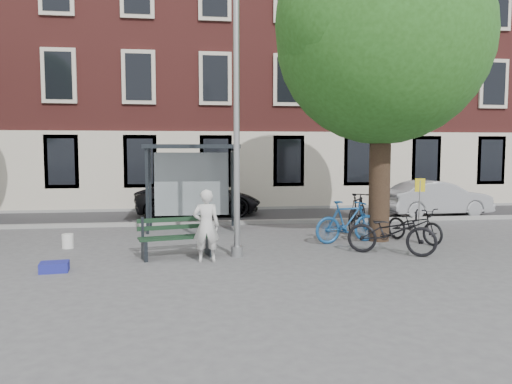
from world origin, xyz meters
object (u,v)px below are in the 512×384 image
object	(u,v)px
bike_b	(347,222)
painter	(206,226)
car_silver	(436,199)
bike_a	(391,232)
notice_sign	(420,196)
bike_c	(414,225)
car_dark	(198,198)
bench	(177,239)
bus_shelter	(204,167)
bike_d	(357,211)
lamppost	(237,135)

from	to	relation	value
bike_b	painter	bearing A→B (deg)	102.78
bike_b	car_silver	xyz separation A→B (m)	(4.94, 4.68, 0.10)
bike_a	notice_sign	distance (m)	2.87
bike_c	notice_sign	xyz separation A→B (m)	(0.51, 0.78, 0.68)
car_dark	bike_c	bearing A→B (deg)	-143.95
bench	notice_sign	xyz separation A→B (m)	(6.74, 1.79, 0.74)
bike_a	car_silver	xyz separation A→B (m)	(4.38, 6.27, 0.12)
bus_shelter	bike_d	world-z (taller)	bus_shelter
car_silver	notice_sign	distance (m)	4.89
bike_d	painter	bearing A→B (deg)	72.37
bench	bike_d	size ratio (longest dim) A/B	0.94
bike_d	notice_sign	xyz separation A→B (m)	(1.33, -1.39, 0.58)
bike_b	bike_c	distance (m)	1.80
bench	bike_c	size ratio (longest dim) A/B	1.01
lamppost	bench	bearing A→B (deg)	174.56
bus_shelter	car_silver	xyz separation A→B (m)	(8.61, 1.89, -1.26)
bike_a	bike_d	size ratio (longest dim) A/B	1.07
lamppost	notice_sign	distance (m)	5.92
bus_shelter	notice_sign	world-z (taller)	bus_shelter
bench	bike_b	distance (m)	4.60
bike_c	bike_d	bearing A→B (deg)	84.91
bike_d	bench	bearing A→B (deg)	64.30
car_silver	notice_sign	xyz separation A→B (m)	(-2.64, -4.08, 0.49)
lamppost	bike_d	size ratio (longest dim) A/B	3.19
lamppost	notice_sign	bearing A→B (deg)	19.72
painter	bike_a	distance (m)	4.35
lamppost	bus_shelter	world-z (taller)	lamppost
painter	bike_d	size ratio (longest dim) A/B	0.84
bike_a	car_silver	world-z (taller)	car_silver
bus_shelter	bike_b	distance (m)	4.81
car_dark	lamppost	bearing A→B (deg)	179.89
bench	bike_d	distance (m)	6.27
bus_shelter	bike_d	distance (m)	4.89
lamppost	bike_c	size ratio (longest dim) A/B	3.41
painter	car_dark	distance (m)	7.83
bike_a	bike_b	distance (m)	1.68
bike_c	car_dark	xyz separation A→B (m)	(-5.61, 6.22, 0.18)
bike_a	notice_sign	size ratio (longest dim) A/B	1.24
bike_c	bike_a	bearing A→B (deg)	-157.11
painter	bench	distance (m)	0.97
bus_shelter	bike_b	xyz separation A→B (m)	(3.67, -2.79, -1.35)
bike_b	bike_d	bearing A→B (deg)	-38.17
bike_b	notice_sign	size ratio (longest dim) A/B	1.13
notice_sign	car_silver	bearing A→B (deg)	64.22
lamppost	bench	distance (m)	2.75
car_dark	car_silver	xyz separation A→B (m)	(8.76, -1.35, 0.01)
notice_sign	bike_c	bearing A→B (deg)	-115.78
painter	bus_shelter	bearing A→B (deg)	-90.24
lamppost	bike_a	distance (m)	4.26
bike_b	lamppost	bearing A→B (deg)	100.77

